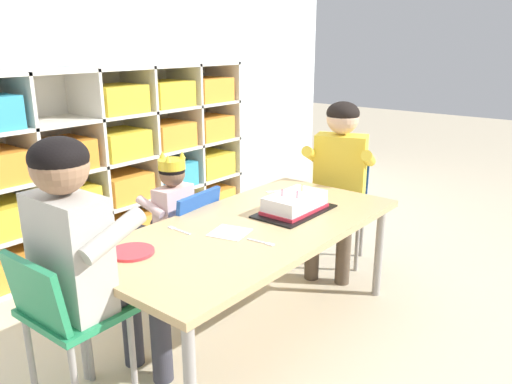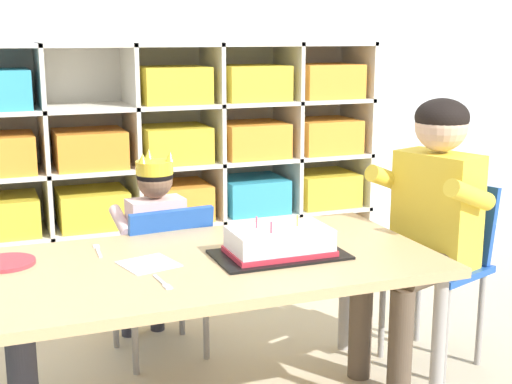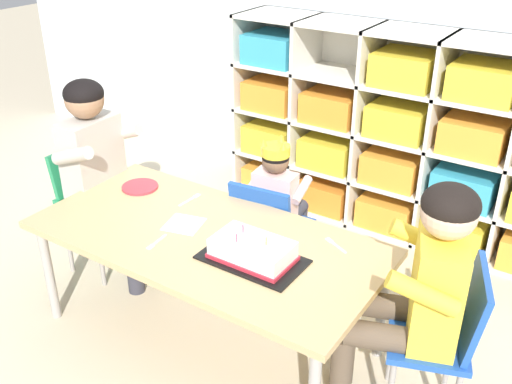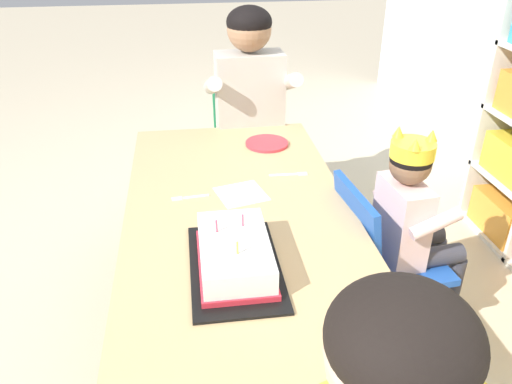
# 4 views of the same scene
# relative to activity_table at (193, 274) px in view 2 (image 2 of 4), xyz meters

# --- Properties ---
(storage_cubby_shelf) EXTENTS (2.10, 0.38, 1.19)m
(storage_cubby_shelf) POSITION_rel_activity_table_xyz_m (0.33, 1.41, 0.05)
(storage_cubby_shelf) COLOR silver
(storage_cubby_shelf) RESTS_ON ground
(activity_table) EXTENTS (1.52, 0.73, 0.54)m
(activity_table) POSITION_rel_activity_table_xyz_m (0.00, 0.00, 0.00)
(activity_table) COLOR tan
(activity_table) RESTS_ON ground
(classroom_chair_blue) EXTENTS (0.37, 0.37, 0.62)m
(classroom_chair_blue) POSITION_rel_activity_table_xyz_m (0.02, 0.47, -0.14)
(classroom_chair_blue) COLOR #1E4CA8
(classroom_chair_blue) RESTS_ON ground
(child_with_crown) EXTENTS (0.31, 0.31, 0.80)m
(child_with_crown) POSITION_rel_activity_table_xyz_m (0.01, 0.58, -0.01)
(child_with_crown) COLOR beige
(child_with_crown) RESTS_ON ground
(classroom_chair_guest_side) EXTENTS (0.40, 0.42, 0.68)m
(classroom_chair_guest_side) POSITION_rel_activity_table_xyz_m (1.01, 0.11, -0.08)
(classroom_chair_guest_side) COLOR #1E4CA8
(classroom_chair_guest_side) RESTS_ON ground
(guest_at_table_side) EXTENTS (0.48, 0.46, 1.00)m
(guest_at_table_side) POSITION_rel_activity_table_xyz_m (0.90, 0.07, 0.12)
(guest_at_table_side) COLOR yellow
(guest_at_table_side) RESTS_ON ground
(birthday_cake_on_tray) EXTENTS (0.41, 0.24, 0.13)m
(birthday_cake_on_tray) POSITION_rel_activity_table_xyz_m (0.27, -0.05, 0.08)
(birthday_cake_on_tray) COLOR black
(birthday_cake_on_tray) RESTS_ON activity_table
(paper_plate_stack) EXTENTS (0.18, 0.18, 0.01)m
(paper_plate_stack) POSITION_rel_activity_table_xyz_m (-0.54, 0.17, 0.05)
(paper_plate_stack) COLOR #DB333D
(paper_plate_stack) RESTS_ON activity_table
(paper_napkin_square) EXTENTS (0.19, 0.19, 0.00)m
(paper_napkin_square) POSITION_rel_activity_table_xyz_m (-0.13, 0.02, 0.04)
(paper_napkin_square) COLOR white
(paper_napkin_square) RESTS_ON activity_table
(fork_scattered_mid_table) EXTENTS (0.02, 0.14, 0.00)m
(fork_scattered_mid_table) POSITION_rel_activity_table_xyz_m (-0.26, 0.22, 0.04)
(fork_scattered_mid_table) COLOR white
(fork_scattered_mid_table) RESTS_ON activity_table
(fork_by_napkin) EXTENTS (0.03, 0.13, 0.00)m
(fork_by_napkin) POSITION_rel_activity_table_xyz_m (-0.13, -0.16, 0.04)
(fork_by_napkin) COLOR white
(fork_by_napkin) RESTS_ON activity_table
(fork_near_cake_tray) EXTENTS (0.12, 0.07, 0.00)m
(fork_near_cake_tray) POSITION_rel_activity_table_xyz_m (0.49, 0.24, 0.04)
(fork_near_cake_tray) COLOR white
(fork_near_cake_tray) RESTS_ON activity_table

